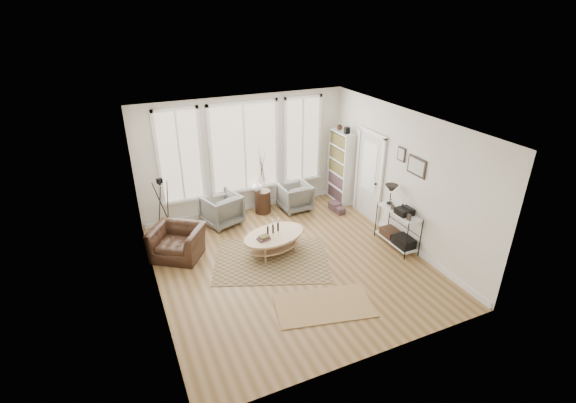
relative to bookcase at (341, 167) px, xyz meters
name	(u,v)px	position (x,y,z in m)	size (l,w,h in m)	color
room	(292,200)	(-2.42, -2.20, 0.47)	(5.50, 5.54, 2.90)	olive
bay_window	(245,150)	(-2.44, 0.49, 0.65)	(4.14, 0.12, 2.24)	tan
door	(369,174)	(0.13, -1.08, 0.17)	(0.09, 1.06, 2.22)	silver
bookcase	(341,167)	(0.00, 0.00, 0.00)	(0.31, 0.85, 2.06)	white
low_shelf	(398,225)	(-0.06, -2.52, -0.44)	(0.38, 1.08, 1.30)	white
wall_art	(412,163)	(0.14, -2.49, 0.92)	(0.04, 0.88, 0.44)	black
rug_main	(272,260)	(-2.75, -1.95, -0.95)	(2.31, 1.73, 0.01)	brown
rug_runner	(324,305)	(-2.46, -3.66, -0.94)	(1.69, 0.94, 0.01)	brown
coffee_table	(274,238)	(-2.60, -1.70, -0.61)	(1.57, 1.20, 0.64)	tan
armchair_left	(221,209)	(-3.24, 0.01, -0.58)	(0.80, 0.82, 0.75)	slate
armchair_right	(295,197)	(-1.32, 0.00, -0.61)	(0.74, 0.76, 0.69)	slate
side_table	(262,183)	(-2.13, 0.17, -0.16)	(0.40, 0.40, 1.66)	#331D13
vase	(257,186)	(-2.25, 0.22, -0.24)	(0.24, 0.24, 0.25)	silver
accent_chair	(177,242)	(-4.47, -0.99, -0.63)	(1.01, 0.88, 0.65)	#331D13
tripod_camera	(163,209)	(-4.55, 0.08, -0.33)	(0.48, 0.48, 1.35)	black
book_stack_near	(335,206)	(-0.39, -0.44, -0.86)	(0.23, 0.30, 0.19)	brown
book_stack_far	(340,210)	(-0.39, -0.69, -0.88)	(0.20, 0.25, 0.16)	brown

